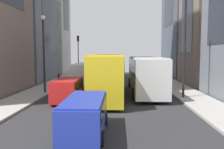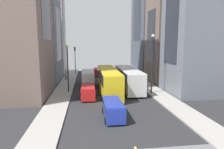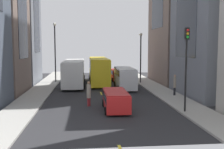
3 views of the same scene
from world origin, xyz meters
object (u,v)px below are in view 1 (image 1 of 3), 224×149
Objects in this scene: city_bus_white at (145,71)px; traffic_light_near_corner at (78,48)px; delivery_van_white at (84,73)px; car_red_1 at (68,88)px; pedestrian_walking_far at (59,71)px; streetcar_yellow at (108,72)px; car_blue_0 at (85,113)px; pedestrian_crossing_mid at (123,70)px; car_red_2 at (110,71)px.

traffic_light_near_corner is (9.16, -16.37, 2.55)m from city_bus_white.
city_bus_white is at bearing 149.38° from delivery_van_white.
car_red_1 is 21.19m from traffic_light_near_corner.
pedestrian_walking_far is (4.26, -13.76, 0.28)m from car_red_1.
car_red_1 is at bearing 38.67° from streetcar_yellow.
delivery_van_white is 1.36× the size of car_blue_0.
pedestrian_walking_far is at bearing -41.42° from city_bus_white.
pedestrian_crossing_mid is (1.80, -13.09, -0.86)m from city_bus_white.
car_red_1 is (3.04, 2.43, -1.11)m from streetcar_yellow.
city_bus_white reaches higher than pedestrian_crossing_mid.
delivery_van_white is 11.33m from car_red_2.
streetcar_yellow reaches higher than car_red_2.
traffic_light_near_corner reaches higher than car_blue_0.
streetcar_yellow is 2.84× the size of car_red_1.
delivery_van_white is at bearing 64.21° from pedestrian_crossing_mid.
pedestrian_walking_far is at bearing -57.21° from streetcar_yellow.
car_red_1 is 18.03m from pedestrian_crossing_mid.
city_bus_white reaches higher than car_blue_0.
city_bus_white is 1.78× the size of traffic_light_near_corner.
city_bus_white is 12.38m from car_blue_0.
streetcar_yellow is at bearing 117.50° from delivery_van_white.
pedestrian_crossing_mid is 9.61m from pedestrian_walking_far.
city_bus_white is 5.26× the size of pedestrian_crossing_mid.
city_bus_white reaches higher than car_red_2.
traffic_light_near_corner is (5.78, -18.28, 2.43)m from streetcar_yellow.
pedestrian_crossing_mid is at bearing -95.15° from car_blue_0.
pedestrian_crossing_mid is at bearing -82.17° from city_bus_white.
car_blue_0 is 7.69m from car_red_1.
streetcar_yellow reaches higher than city_bus_white.
traffic_light_near_corner reaches higher than city_bus_white.
car_blue_0 is (4.03, 11.66, -1.01)m from city_bus_white.
car_red_2 is 6.54m from traffic_light_near_corner.
streetcar_yellow is 1.98× the size of delivery_van_white.
car_red_2 is at bearing -121.44° from pedestrian_walking_far.
city_bus_white reaches higher than delivery_van_white.
car_red_1 is (6.41, 4.34, -0.99)m from city_bus_white.
pedestrian_crossing_mid is (-4.61, -17.43, 0.13)m from car_red_1.
pedestrian_crossing_mid reaches higher than car_red_1.
car_blue_0 is 2.07× the size of pedestrian_crossing_mid.
car_blue_0 is 0.70× the size of traffic_light_near_corner.
car_blue_0 is 24.85m from pedestrian_crossing_mid.
pedestrian_walking_far reaches higher than car_red_1.
traffic_light_near_corner is at bearing -77.34° from delivery_van_white.
streetcar_yellow is at bearing -141.33° from car_red_1.
car_red_1 reaches higher than car_red_2.
delivery_van_white reaches higher than car_blue_0.
streetcar_yellow is 2.57× the size of car_red_2.
traffic_light_near_corner is at bearing -24.00° from pedestrian_crossing_mid.
car_red_2 is at bearing -38.61° from pedestrian_crossing_mid.
streetcar_yellow is 1.88× the size of traffic_light_near_corner.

